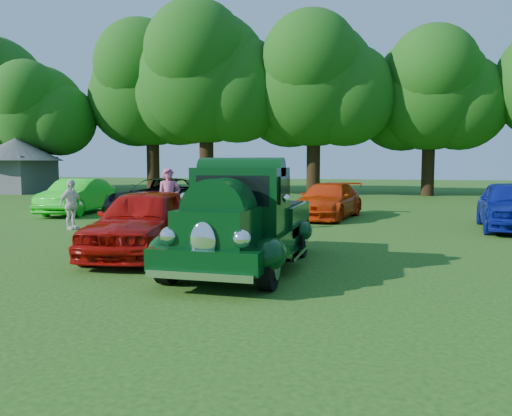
% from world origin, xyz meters
% --- Properties ---
extents(ground, '(120.00, 120.00, 0.00)m').
position_xyz_m(ground, '(0.00, 0.00, 0.00)').
color(ground, '#1C4510').
rests_on(ground, ground).
extents(hero_pickup, '(2.36, 5.08, 1.98)m').
position_xyz_m(hero_pickup, '(0.97, 0.24, 0.86)').
color(hero_pickup, black).
rests_on(hero_pickup, ground).
extents(red_convertible, '(2.35, 4.64, 1.51)m').
position_xyz_m(red_convertible, '(-1.56, 0.97, 0.76)').
color(red_convertible, '#9B0B06').
rests_on(red_convertible, ground).
extents(back_car_lime, '(2.15, 4.56, 1.44)m').
position_xyz_m(back_car_lime, '(-8.68, 8.73, 0.72)').
color(back_car_lime, '#1CD31D').
rests_on(back_car_lime, ground).
extents(back_car_black, '(2.55, 5.44, 1.50)m').
position_xyz_m(back_car_black, '(-4.86, 8.63, 0.75)').
color(back_car_black, black).
rests_on(back_car_black, ground).
extents(back_car_orange, '(2.61, 4.84, 1.33)m').
position_xyz_m(back_car_orange, '(1.53, 9.74, 0.67)').
color(back_car_orange, red).
rests_on(back_car_orange, ground).
extents(back_car_blue, '(2.25, 4.72, 1.56)m').
position_xyz_m(back_car_blue, '(7.47, 7.79, 0.78)').
color(back_car_blue, navy).
rests_on(back_car_blue, ground).
extents(spectator_pink, '(0.84, 0.75, 1.93)m').
position_xyz_m(spectator_pink, '(-2.68, 4.63, 0.97)').
color(spectator_pink, '#BF4F74').
rests_on(spectator_pink, ground).
extents(spectator_grey, '(0.93, 0.87, 1.51)m').
position_xyz_m(spectator_grey, '(-0.47, 5.57, 0.76)').
color(spectator_grey, gray).
rests_on(spectator_grey, ground).
extents(spectator_white, '(0.53, 0.97, 1.57)m').
position_xyz_m(spectator_white, '(-5.90, 4.37, 0.79)').
color(spectator_white, silver).
rests_on(spectator_white, ground).
extents(gazebo, '(6.40, 6.40, 3.90)m').
position_xyz_m(gazebo, '(-22.00, 21.00, 2.40)').
color(gazebo, '#4F4F53').
rests_on(gazebo, ground).
extents(tree_line, '(62.33, 11.47, 12.28)m').
position_xyz_m(tree_line, '(-3.08, 23.87, 7.20)').
color(tree_line, black).
rests_on(tree_line, ground).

